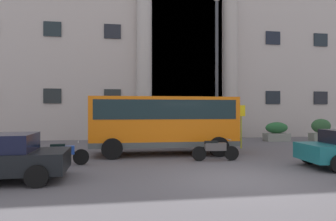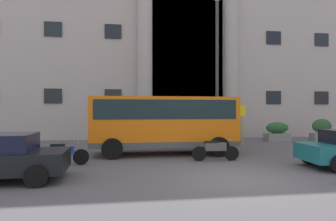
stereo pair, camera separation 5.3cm
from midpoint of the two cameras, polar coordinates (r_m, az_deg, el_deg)
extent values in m
cube|color=#545055|center=(9.25, 13.15, -13.37)|extent=(80.00, 64.00, 0.12)
cube|color=#ADA39C|center=(26.53, -1.41, 10.74)|extent=(40.93, 9.00, 14.06)
cube|color=black|center=(22.16, 3.69, 8.27)|extent=(5.38, 0.12, 10.55)
cylinder|color=#AAA39D|center=(21.39, -4.71, 8.57)|extent=(1.09, 1.09, 10.55)
cylinder|color=#A8A098|center=(22.78, 11.91, 8.05)|extent=(1.09, 1.09, 10.55)
cube|color=black|center=(21.87, -21.58, 2.65)|extent=(1.18, 0.08, 1.02)
cube|color=black|center=(21.34, -10.79, 2.71)|extent=(1.18, 0.08, 1.02)
cube|color=black|center=(24.26, 19.63, 2.38)|extent=(1.18, 0.08, 1.02)
cube|color=black|center=(26.45, 27.46, 2.19)|extent=(1.18, 0.08, 1.02)
cube|color=black|center=(22.56, -21.58, 14.50)|extent=(1.18, 0.08, 1.02)
cube|color=black|center=(22.06, -10.79, 14.84)|extent=(1.18, 0.08, 1.02)
cube|color=black|center=(24.89, 19.63, 13.12)|extent=(1.18, 0.08, 1.02)
cube|color=black|center=(27.03, 27.45, 12.06)|extent=(1.18, 0.08, 1.02)
cube|color=orange|center=(13.99, -0.99, -2.06)|extent=(6.74, 2.36, 2.26)
cube|color=black|center=(13.98, -0.99, 0.19)|extent=(6.34, 2.39, 0.87)
cube|color=black|center=(14.76, 11.79, -0.55)|extent=(0.08, 1.93, 1.08)
cube|color=#454A48|center=(14.06, -0.99, -6.17)|extent=(6.74, 2.40, 0.24)
cylinder|color=black|center=(15.65, 7.09, -5.98)|extent=(0.90, 0.29, 0.90)
cylinder|color=black|center=(13.47, 9.69, -6.95)|extent=(0.90, 0.29, 0.90)
cylinder|color=black|center=(15.11, -10.49, -6.20)|extent=(0.90, 0.29, 0.90)
cylinder|color=black|center=(12.83, -10.89, -7.30)|extent=(0.90, 0.29, 0.90)
cylinder|color=#989D1C|center=(16.62, 13.91, -3.18)|extent=(0.08, 0.08, 2.32)
cube|color=yellow|center=(16.57, 13.95, -0.04)|extent=(0.44, 0.03, 0.60)
cube|color=gray|center=(21.44, 20.26, -4.87)|extent=(1.66, 0.80, 0.53)
ellipsoid|color=#23572D|center=(21.39, 20.26, -3.15)|extent=(1.60, 0.72, 0.76)
cube|color=gray|center=(19.19, -5.48, -5.34)|extent=(1.43, 0.87, 0.59)
ellipsoid|color=#2E5E32|center=(19.14, -5.48, -3.31)|extent=(1.38, 0.78, 0.78)
cube|color=gray|center=(22.98, 27.51, -4.54)|extent=(1.51, 0.70, 0.53)
ellipsoid|color=#284E2B|center=(22.94, 27.51, -2.66)|extent=(1.45, 0.63, 0.98)
cylinder|color=black|center=(10.64, -21.98, -9.57)|extent=(0.63, 0.23, 0.62)
cylinder|color=black|center=(8.83, -24.28, -11.56)|extent=(0.63, 0.23, 0.62)
cylinder|color=black|center=(12.83, 25.58, -7.93)|extent=(0.63, 0.25, 0.62)
cylinder|color=black|center=(12.62, 12.09, -8.11)|extent=(0.60, 0.13, 0.60)
cylinder|color=black|center=(12.27, 5.92, -8.34)|extent=(0.61, 0.15, 0.60)
cube|color=#4D4948|center=(12.39, 9.05, -6.96)|extent=(0.89, 0.29, 0.32)
cube|color=black|center=(12.32, 8.23, -6.15)|extent=(0.53, 0.23, 0.12)
cylinder|color=#A5A5A8|center=(12.51, 11.61, -5.50)|extent=(0.06, 0.55, 0.03)
cylinder|color=black|center=(12.25, -29.83, -8.36)|extent=(0.61, 0.19, 0.60)
cylinder|color=black|center=(11.85, -16.64, -8.64)|extent=(0.61, 0.18, 0.60)
cylinder|color=black|center=(11.93, -23.08, -8.58)|extent=(0.61, 0.20, 0.60)
cube|color=#1D419D|center=(11.84, -19.87, -7.28)|extent=(0.87, 0.35, 0.32)
cube|color=black|center=(11.83, -20.75, -6.41)|extent=(0.54, 0.27, 0.12)
cylinder|color=#A5A5A8|center=(11.78, -17.15, -5.85)|extent=(0.10, 0.55, 0.03)
cylinder|color=#35383D|center=(17.38, 9.35, 7.07)|extent=(0.18, 0.18, 8.44)
camera|label=1|loc=(0.03, -90.12, 0.00)|focal=31.42mm
camera|label=2|loc=(0.03, 89.88, 0.00)|focal=31.42mm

